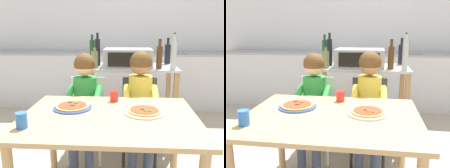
{
  "view_description": "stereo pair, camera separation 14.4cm",
  "coord_description": "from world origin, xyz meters",
  "views": [
    {
      "loc": [
        0.13,
        -1.58,
        1.3
      ],
      "look_at": [
        0.0,
        0.3,
        0.87
      ],
      "focal_mm": 39.11,
      "sensor_mm": 36.0,
      "label": 1
    },
    {
      "loc": [
        0.27,
        -1.56,
        1.3
      ],
      "look_at": [
        0.0,
        0.3,
        0.87
      ],
      "focal_mm": 39.11,
      "sensor_mm": 36.0,
      "label": 2
    }
  ],
  "objects": [
    {
      "name": "child_in_yellow_shirt",
      "position": [
        0.24,
        0.62,
        0.71
      ],
      "size": [
        0.32,
        0.42,
        1.08
      ],
      "color": "#424C6B",
      "rests_on": "ground"
    },
    {
      "name": "dining_table",
      "position": [
        0.0,
        0.0,
        0.62
      ],
      "size": [
        1.2,
        0.9,
        0.72
      ],
      "color": "tan",
      "rests_on": "ground"
    },
    {
      "name": "drinking_cup_blue",
      "position": [
        -0.5,
        -0.26,
        0.77
      ],
      "size": [
        0.07,
        0.07,
        0.1
      ],
      "primitive_type": "cylinder",
      "color": "blue",
      "rests_on": "dining_table"
    },
    {
      "name": "drinking_cup_red",
      "position": [
        0.02,
        0.33,
        0.76
      ],
      "size": [
        0.07,
        0.07,
        0.08
      ],
      "primitive_type": "cylinder",
      "color": "red",
      "rests_on": "dining_table"
    },
    {
      "name": "pizza_plate_cream",
      "position": [
        0.24,
        0.06,
        0.73
      ],
      "size": [
        0.29,
        0.29,
        0.03
      ],
      "color": "beige",
      "rests_on": "dining_table"
    },
    {
      "name": "toaster_oven",
      "position": [
        0.12,
        1.13,
        0.98
      ],
      "size": [
        0.53,
        0.39,
        0.2
      ],
      "color": "#999BA0",
      "rests_on": "kitchen_island_cart"
    },
    {
      "name": "kitchen_island_cart",
      "position": [
        0.15,
        1.15,
        0.59
      ],
      "size": [
        1.03,
        0.57,
        0.88
      ],
      "color": "#B7BABF",
      "rests_on": "ground"
    },
    {
      "name": "kitchen_counter",
      "position": [
        0.0,
        2.5,
        0.45
      ],
      "size": [
        4.9,
        0.6,
        1.1
      ],
      "color": "silver",
      "rests_on": "ground"
    },
    {
      "name": "bottle_clear_vinegar",
      "position": [
        0.59,
        1.39,
        1.01
      ],
      "size": [
        0.07,
        0.07,
        0.31
      ],
      "color": "black",
      "rests_on": "kitchen_island_cart"
    },
    {
      "name": "bottle_tall_green_wine",
      "position": [
        -0.23,
        0.97,
        0.98
      ],
      "size": [
        0.07,
        0.07,
        0.23
      ],
      "color": "olive",
      "rests_on": "kitchen_island_cart"
    },
    {
      "name": "dining_chair_right",
      "position": [
        0.24,
        0.73,
        0.48
      ],
      "size": [
        0.36,
        0.36,
        0.81
      ],
      "color": "#333338",
      "rests_on": "ground"
    },
    {
      "name": "back_wall_tiled",
      "position": [
        -0.0,
        2.91,
        1.35
      ],
      "size": [
        5.45,
        0.14,
        2.7
      ],
      "color": "silver",
      "rests_on": "ground"
    },
    {
      "name": "ground_plane",
      "position": [
        0.0,
        1.14,
        0.0
      ],
      "size": [
        11.42,
        11.42,
        0.0
      ],
      "primitive_type": "plane",
      "color": "#A89E8C"
    },
    {
      "name": "bottle_squat_spirits",
      "position": [
        -0.22,
        1.17,
        1.04
      ],
      "size": [
        0.06,
        0.06,
        0.37
      ],
      "color": "black",
      "rests_on": "kitchen_island_cart"
    },
    {
      "name": "bottle_dark_olive_oil",
      "position": [
        0.45,
        1.01,
        1.01
      ],
      "size": [
        0.06,
        0.06,
        0.31
      ],
      "color": "#4C2D14",
      "rests_on": "kitchen_island_cart"
    },
    {
      "name": "bottle_brown_beer",
      "position": [
        -0.29,
        1.25,
        1.03
      ],
      "size": [
        0.06,
        0.06,
        0.35
      ],
      "color": "#1E4723",
      "rests_on": "kitchen_island_cart"
    },
    {
      "name": "dining_chair_left",
      "position": [
        -0.28,
        0.73,
        0.48
      ],
      "size": [
        0.36,
        0.36,
        0.81
      ],
      "color": "silver",
      "rests_on": "ground"
    },
    {
      "name": "child_in_green_shirt",
      "position": [
        -0.28,
        0.61,
        0.69
      ],
      "size": [
        0.32,
        0.42,
        1.06
      ],
      "color": "#424C6B",
      "rests_on": "ground"
    },
    {
      "name": "pizza_plate_blue_rimmed",
      "position": [
        -0.28,
        0.13,
        0.73
      ],
      "size": [
        0.29,
        0.29,
        0.03
      ],
      "color": "#3356B7",
      "rests_on": "dining_table"
    },
    {
      "name": "bottle_slim_sauce",
      "position": [
        0.58,
        0.93,
        1.04
      ],
      "size": [
        0.06,
        0.06,
        0.37
      ],
      "color": "#ADB7B2",
      "rests_on": "kitchen_island_cart"
    }
  ]
}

